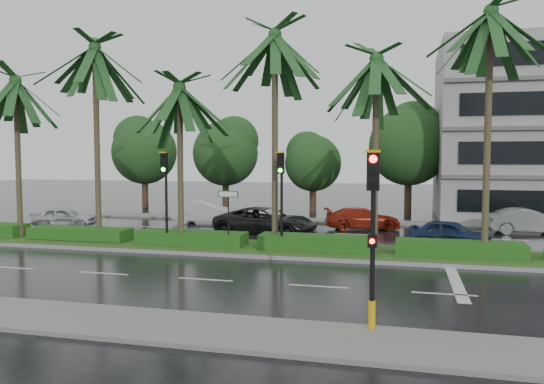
% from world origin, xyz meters
% --- Properties ---
extents(ground, '(120.00, 120.00, 0.00)m').
position_xyz_m(ground, '(0.00, 0.00, 0.00)').
color(ground, black).
rests_on(ground, ground).
extents(near_sidewalk, '(40.00, 2.40, 0.12)m').
position_xyz_m(near_sidewalk, '(0.00, -10.20, 0.06)').
color(near_sidewalk, slate).
rests_on(near_sidewalk, ground).
extents(far_sidewalk, '(40.00, 2.00, 0.12)m').
position_xyz_m(far_sidewalk, '(0.00, 12.00, 0.06)').
color(far_sidewalk, slate).
rests_on(far_sidewalk, ground).
extents(median, '(36.00, 4.00, 0.15)m').
position_xyz_m(median, '(0.00, 1.00, 0.08)').
color(median, gray).
rests_on(median, ground).
extents(hedge, '(35.20, 1.40, 0.60)m').
position_xyz_m(hedge, '(0.00, 1.00, 0.45)').
color(hedge, '#244C15').
rests_on(hedge, median).
extents(lane_markings, '(34.00, 13.06, 0.01)m').
position_xyz_m(lane_markings, '(3.04, -0.43, 0.01)').
color(lane_markings, silver).
rests_on(lane_markings, ground).
extents(palm_row, '(26.30, 4.20, 10.81)m').
position_xyz_m(palm_row, '(-1.24, 1.02, 8.26)').
color(palm_row, '#3E3424').
rests_on(palm_row, median).
extents(signal_near, '(0.34, 0.45, 4.36)m').
position_xyz_m(signal_near, '(6.00, -9.39, 2.50)').
color(signal_near, black).
rests_on(signal_near, near_sidewalk).
extents(signal_median_left, '(0.34, 0.42, 4.36)m').
position_xyz_m(signal_median_left, '(-4.00, 0.30, 3.00)').
color(signal_median_left, black).
rests_on(signal_median_left, median).
extents(signal_median_right, '(0.34, 0.42, 4.36)m').
position_xyz_m(signal_median_right, '(1.50, 0.30, 3.00)').
color(signal_median_right, black).
rests_on(signal_median_right, median).
extents(street_sign, '(0.95, 0.09, 2.60)m').
position_xyz_m(street_sign, '(-1.00, 0.48, 2.12)').
color(street_sign, black).
rests_on(street_sign, median).
extents(bg_trees, '(33.23, 5.73, 8.27)m').
position_xyz_m(bg_trees, '(0.39, 17.59, 4.88)').
color(bg_trees, '#362418').
rests_on(bg_trees, ground).
extents(car_silver, '(2.30, 3.89, 1.24)m').
position_xyz_m(car_silver, '(-13.10, 5.53, 0.62)').
color(car_silver, silver).
rests_on(car_silver, ground).
extents(car_white, '(1.64, 4.39, 1.43)m').
position_xyz_m(car_white, '(-5.50, 9.45, 0.72)').
color(car_white, silver).
rests_on(car_white, ground).
extents(car_darkgrey, '(3.16, 5.80, 1.54)m').
position_xyz_m(car_darkgrey, '(-0.50, 5.28, 0.77)').
color(car_darkgrey, black).
rests_on(car_darkgrey, ground).
extents(car_red, '(2.85, 4.69, 1.27)m').
position_xyz_m(car_red, '(4.37, 9.06, 0.64)').
color(car_red, maroon).
rests_on(car_red, ground).
extents(car_blue, '(2.30, 4.03, 1.29)m').
position_xyz_m(car_blue, '(8.87, 4.00, 0.65)').
color(car_blue, navy).
rests_on(car_blue, ground).
extents(car_grey, '(1.97, 4.43, 1.41)m').
position_xyz_m(car_grey, '(13.37, 9.49, 0.71)').
color(car_grey, slate).
rests_on(car_grey, ground).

